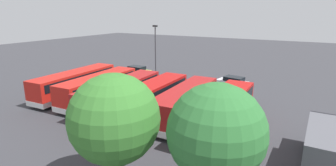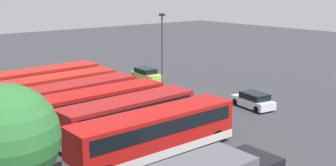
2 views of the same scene
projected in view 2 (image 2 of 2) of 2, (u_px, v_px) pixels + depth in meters
The scene contains 11 objects.
ground_plane at pixel (184, 100), 39.84m from camera, with size 140.00×140.00×0.00m, color #38383D.
bus_single_deck_near_end at pixel (156, 132), 26.13m from camera, with size 2.62×11.66×2.95m.
bus_single_deck_second at pixel (129, 117), 29.19m from camera, with size 2.97×10.53×2.95m.
bus_single_deck_third at pixel (95, 108), 31.47m from camera, with size 2.76×11.59×2.95m.
bus_single_deck_fourth at pixel (73, 99), 33.87m from camera, with size 3.19×11.58×2.95m.
bus_single_deck_fifth at pixel (59, 90), 36.95m from camera, with size 3.03×10.78×2.95m.
bus_single_deck_sixth at pixel (43, 82), 39.95m from camera, with size 3.08×11.45×2.95m.
car_hatchback_silver at pixel (146, 75), 47.95m from camera, with size 4.33×2.12×1.43m.
car_small_green at pixel (253, 100), 36.95m from camera, with size 4.28×2.46×1.43m.
lamp_post_tall at pixel (162, 45), 43.67m from camera, with size 0.70×0.30×7.91m.
tree_midleft at pixel (5, 138), 16.93m from camera, with size 4.51×4.51×6.80m.
Camera 2 is at (-28.58, 25.78, 10.54)m, focal length 44.27 mm.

